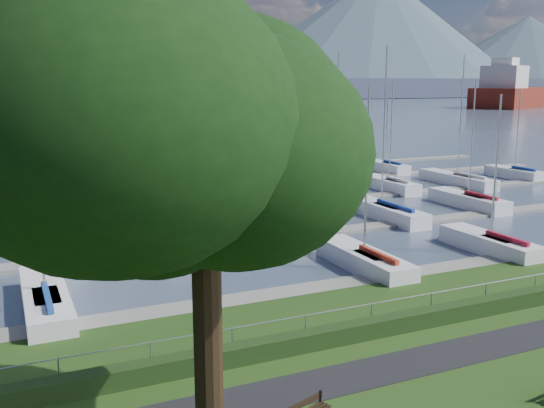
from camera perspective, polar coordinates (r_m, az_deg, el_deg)
path at (r=23.84m, az=15.45°, el=-13.69°), size 160.00×2.00×0.04m
water at (r=279.94m, az=-21.62°, el=8.53°), size 800.00×540.00×0.20m
hedge at (r=25.57m, az=11.72°, el=-10.91°), size 80.00×0.70×0.70m
fence at (r=25.56m, az=11.27°, el=-8.85°), size 80.00×0.04×0.04m
foothill at (r=349.69m, az=-22.32°, el=9.95°), size 900.00×80.00×12.00m
mountains at (r=426.14m, az=-22.15°, el=15.57°), size 1190.00×360.00×115.00m
docks at (r=48.62m, az=-6.80°, el=-0.74°), size 90.00×41.60×0.25m
tree at (r=13.28m, az=-8.88°, el=6.82°), size 9.79×10.60×12.56m
crane at (r=49.86m, az=-9.14°, el=5.96°), size 7.71×12.93×22.35m
cargo_ship_mid at (r=232.81m, az=-15.96°, el=9.41°), size 108.11×49.43×21.50m
cargo_ship_east at (r=280.10m, az=22.69°, el=9.29°), size 84.05×51.98×21.50m
sailboat_fleet at (r=50.73m, az=-11.10°, el=6.06°), size 75.28×49.78×13.79m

